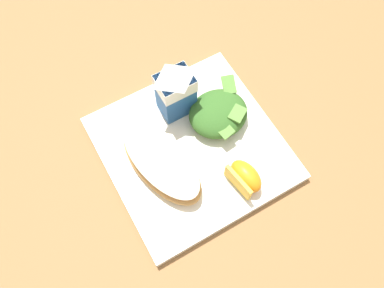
{
  "coord_description": "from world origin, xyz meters",
  "views": [
    {
      "loc": [
        -0.13,
        -0.24,
        0.63
      ],
      "look_at": [
        0.0,
        0.0,
        0.03
      ],
      "focal_mm": 37.83,
      "sensor_mm": 36.0,
      "label": 1
    }
  ],
  "objects": [
    {
      "name": "green_salad_pile",
      "position": [
        0.06,
        0.02,
        0.04
      ],
      "size": [
        0.1,
        0.1,
        0.04
      ],
      "color": "#336023",
      "rests_on": "white_plate"
    },
    {
      "name": "ground",
      "position": [
        0.0,
        0.0,
        0.0
      ],
      "size": [
        3.0,
        3.0,
        0.0
      ],
      "primitive_type": "plane",
      "color": "olive"
    },
    {
      "name": "orange_wedge_front",
      "position": [
        0.04,
        -0.09,
        0.04
      ],
      "size": [
        0.05,
        0.06,
        0.04
      ],
      "color": "orange",
      "rests_on": "white_plate"
    },
    {
      "name": "milk_carton",
      "position": [
        0.01,
        0.08,
        0.08
      ],
      "size": [
        0.06,
        0.05,
        0.11
      ],
      "color": "#23569E",
      "rests_on": "white_plate"
    },
    {
      "name": "white_plate",
      "position": [
        0.0,
        0.0,
        0.01
      ],
      "size": [
        0.28,
        0.28,
        0.02
      ],
      "primitive_type": "cube",
      "color": "white",
      "rests_on": "ground"
    },
    {
      "name": "cheesy_pizza_bread",
      "position": [
        -0.06,
        -0.01,
        0.03
      ],
      "size": [
        0.11,
        0.18,
        0.04
      ],
      "color": "tan",
      "rests_on": "white_plate"
    }
  ]
}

